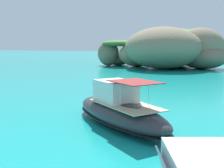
# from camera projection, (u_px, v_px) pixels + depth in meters

# --- Properties ---
(islet_large) EXTENTS (26.60, 29.05, 9.15)m
(islet_large) POSITION_uv_depth(u_px,v_px,m) (177.00, 48.00, 64.51)
(islet_large) COLOR #84755B
(islet_large) RESTS_ON ground
(islet_small) EXTENTS (17.16, 13.37, 6.31)m
(islet_small) POSITION_uv_depth(u_px,v_px,m) (127.00, 54.00, 69.49)
(islet_small) COLOR #756651
(islet_small) RESTS_ON ground
(motorboat_charcoal) EXTENTS (9.45, 8.80, 3.11)m
(motorboat_charcoal) POSITION_uv_depth(u_px,v_px,m) (119.00, 111.00, 18.73)
(motorboat_charcoal) COLOR #2D2D33
(motorboat_charcoal) RESTS_ON ground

